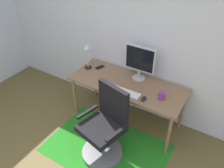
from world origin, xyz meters
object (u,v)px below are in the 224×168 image
(monitor, at_px, (140,60))
(office_chair, at_px, (105,129))
(desk_lamp, at_px, (87,52))
(keyboard, at_px, (125,92))
(cell_phone, at_px, (100,67))
(computer_mouse, at_px, (144,99))
(coffee_cup, at_px, (162,96))
(desk, at_px, (127,87))

(monitor, distance_m, office_chair, 1.05)
(monitor, distance_m, desk_lamp, 0.81)
(monitor, bearing_deg, keyboard, -91.29)
(monitor, bearing_deg, cell_phone, -176.48)
(computer_mouse, height_order, coffee_cup, coffee_cup)
(cell_phone, distance_m, desk_lamp, 0.32)
(desk, bearing_deg, keyboard, -71.45)
(keyboard, distance_m, coffee_cup, 0.49)
(desk_lamp, bearing_deg, monitor, 10.12)
(keyboard, bearing_deg, office_chair, -91.62)
(monitor, bearing_deg, desk, -112.40)
(office_chair, bearing_deg, keyboard, 101.81)
(office_chair, bearing_deg, computer_mouse, 70.96)
(computer_mouse, height_order, desk_lamp, desk_lamp)
(keyboard, height_order, office_chair, office_chair)
(keyboard, xyz_separation_m, coffee_cup, (0.47, 0.13, 0.04))
(computer_mouse, bearing_deg, monitor, 123.91)
(monitor, xyz_separation_m, keyboard, (-0.01, -0.40, -0.29))
(monitor, height_order, desk_lamp, monitor)
(desk, bearing_deg, computer_mouse, -31.24)
(monitor, xyz_separation_m, desk_lamp, (-0.80, -0.14, -0.03))
(monitor, height_order, office_chair, monitor)
(monitor, relative_size, coffee_cup, 4.75)
(desk, relative_size, desk_lamp, 4.16)
(desk, height_order, coffee_cup, coffee_cup)
(keyboard, bearing_deg, coffee_cup, 15.04)
(coffee_cup, distance_m, cell_phone, 1.13)
(desk, bearing_deg, coffee_cup, -8.87)
(coffee_cup, relative_size, office_chair, 0.11)
(keyboard, xyz_separation_m, cell_phone, (-0.64, 0.36, -0.00))
(keyboard, distance_m, cell_phone, 0.73)
(coffee_cup, relative_size, cell_phone, 0.77)
(desk_lamp, bearing_deg, keyboard, -18.25)
(desk, height_order, desk_lamp, desk_lamp)
(computer_mouse, xyz_separation_m, coffee_cup, (0.18, 0.13, 0.04))
(coffee_cup, distance_m, desk_lamp, 1.28)
(coffee_cup, bearing_deg, desk, 171.13)
(cell_phone, height_order, desk_lamp, desk_lamp)
(keyboard, height_order, desk_lamp, desk_lamp)
(desk, xyz_separation_m, desk_lamp, (-0.72, 0.05, 0.34))
(computer_mouse, height_order, cell_phone, computer_mouse)
(desk, distance_m, keyboard, 0.23)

